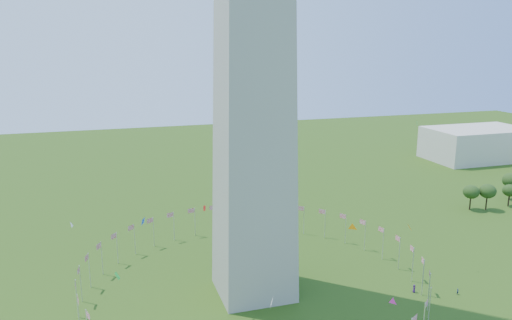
{
  "coord_description": "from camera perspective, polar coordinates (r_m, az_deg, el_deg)",
  "views": [
    {
      "loc": [
        -31.97,
        -55.04,
        58.54
      ],
      "look_at": [
        -4.05,
        35.0,
        36.23
      ],
      "focal_mm": 35.0,
      "sensor_mm": 36.0,
      "label": 1
    }
  ],
  "objects": [
    {
      "name": "kites_aloft",
      "position": [
        99.33,
        9.8,
        -10.88
      ],
      "size": [
        94.1,
        71.42,
        34.79
      ],
      "color": "orange",
      "rests_on": "ground"
    },
    {
      "name": "flag_ring",
      "position": [
        122.38,
        -0.27,
        -12.89
      ],
      "size": [
        80.24,
        80.24,
        9.0
      ],
      "color": "silver",
      "rests_on": "ground"
    },
    {
      "name": "gov_building_east_a",
      "position": [
        278.77,
        23.94,
        1.72
      ],
      "size": [
        50.0,
        30.0,
        16.0
      ],
      "primitive_type": "cube",
      "color": "beige",
      "rests_on": "ground"
    }
  ]
}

